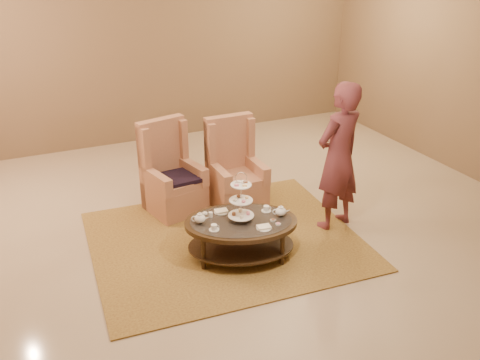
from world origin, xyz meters
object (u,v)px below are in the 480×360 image
armchair_left (171,181)px  person (338,157)px  armchair_right (234,177)px  tea_table (241,227)px

armchair_left → person: size_ratio=0.65×
armchair_right → person: size_ratio=0.65×
armchair_left → armchair_right: 0.84m
armchair_left → person: (1.72, -1.26, 0.52)m
tea_table → armchair_left: (-0.35, 1.45, 0.03)m
tea_table → armchair_right: 1.30m
person → armchair_left: bearing=-51.7°
tea_table → armchair_right: bearing=88.0°
armchair_left → armchair_right: (0.81, -0.23, -0.00)m
tea_table → armchair_left: bearing=122.3°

